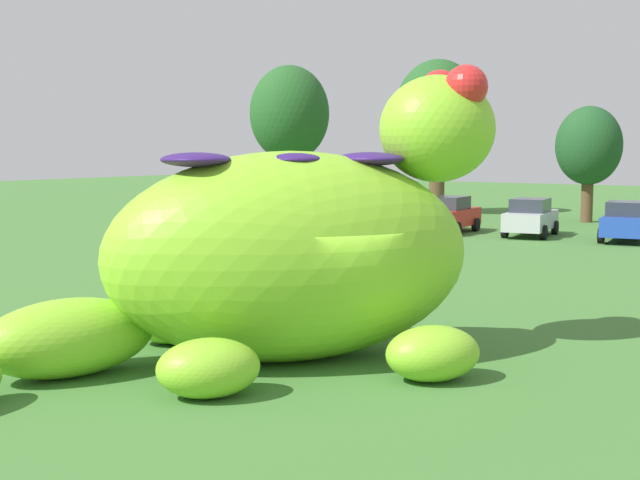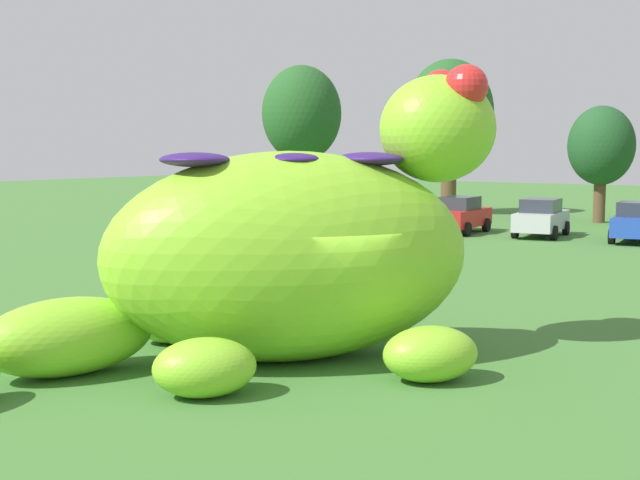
% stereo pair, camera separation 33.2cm
% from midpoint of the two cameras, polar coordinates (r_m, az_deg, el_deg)
% --- Properties ---
extents(ground_plane, '(160.00, 160.00, 0.00)m').
position_cam_midpoint_polar(ground_plane, '(16.14, 0.56, -8.23)').
color(ground_plane, '#427533').
extents(giant_inflatable_creature, '(7.70, 10.40, 5.57)m').
position_cam_midpoint_polar(giant_inflatable_creature, '(16.14, -2.59, -0.88)').
color(giant_inflatable_creature, '#8CD12D').
rests_on(giant_inflatable_creature, ground).
extents(car_black, '(2.34, 4.29, 1.72)m').
position_cam_midpoint_polar(car_black, '(42.77, 3.45, 1.92)').
color(car_black, black).
rests_on(car_black, ground).
extents(car_red, '(2.16, 4.21, 1.72)m').
position_cam_midpoint_polar(car_red, '(40.93, 8.33, 1.68)').
color(car_red, red).
rests_on(car_red, ground).
extents(car_silver, '(2.35, 4.29, 1.72)m').
position_cam_midpoint_polar(car_silver, '(40.01, 13.53, 1.47)').
color(car_silver, '#B7BABF').
rests_on(car_silver, ground).
extents(car_blue, '(2.35, 4.29, 1.72)m').
position_cam_midpoint_polar(car_blue, '(38.96, 19.38, 1.17)').
color(car_blue, '#2347B7').
rests_on(car_blue, ground).
extents(tree_far_left, '(5.33, 5.33, 9.46)m').
position_cam_midpoint_polar(tree_far_left, '(58.21, -2.20, 8.29)').
color(tree_far_left, brown).
rests_on(tree_far_left, ground).
extents(tree_left, '(5.20, 5.20, 9.23)m').
position_cam_midpoint_polar(tree_left, '(52.49, 7.62, 8.32)').
color(tree_left, brown).
rests_on(tree_left, ground).
extents(tree_mid_left, '(3.49, 3.49, 6.20)m').
position_cam_midpoint_polar(tree_mid_left, '(48.29, 17.17, 5.94)').
color(tree_mid_left, brown).
rests_on(tree_mid_left, ground).
extents(spectator_near_inflatable, '(0.38, 0.26, 1.71)m').
position_cam_midpoint_polar(spectator_near_inflatable, '(28.29, 0.24, -0.26)').
color(spectator_near_inflatable, '#2D334C').
rests_on(spectator_near_inflatable, ground).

